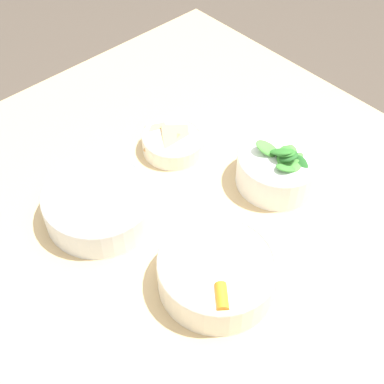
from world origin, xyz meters
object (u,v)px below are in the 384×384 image
Objects in this scene: bowl_carrots at (217,271)px; bowl_greens at (279,167)px; bowl_cookies at (173,141)px; bowl_beans_hotdog at (100,205)px.

bowl_greens reaches higher than bowl_carrots.
bowl_carrots is 0.25m from bowl_greens.
bowl_carrots reaches higher than bowl_cookies.
bowl_greens is at bearing -118.01° from bowl_beans_hotdog.
bowl_carrots is 1.53× the size of bowl_cookies.
bowl_carrots is 0.25m from bowl_beans_hotdog.
bowl_beans_hotdog is (0.24, 0.05, -0.01)m from bowl_carrots.
bowl_carrots is 1.24× the size of bowl_greens.
bowl_beans_hotdog is at bearing 101.49° from bowl_cookies.
bowl_beans_hotdog is 1.58× the size of bowl_cookies.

